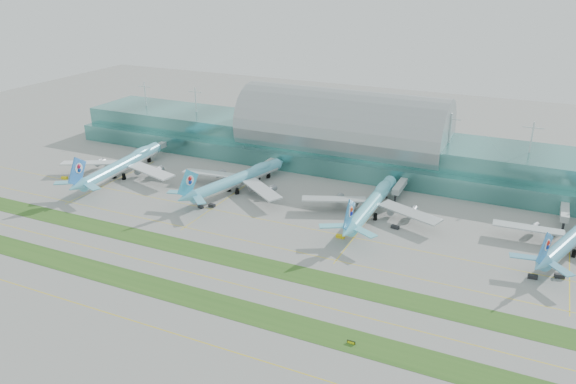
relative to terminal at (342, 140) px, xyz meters
The scene contains 21 objects.
ground 129.58m from the terminal, 90.00° to the right, with size 700.00×700.00×0.00m, color gray.
terminal is the anchor object (origin of this frame).
grass_strip_near 157.43m from the terminal, 90.00° to the right, with size 420.00×12.00×0.08m, color #2D591E.
grass_strip_far 127.58m from the terminal, 90.00° to the right, with size 420.00×12.00×0.08m, color #2D591E.
taxiline_a 177.36m from the terminal, 90.00° to the right, with size 420.00×0.35×0.01m, color yellow.
taxiline_b 143.50m from the terminal, 90.00° to the right, with size 420.00×0.35×0.01m, color yellow.
taxiline_c 111.70m from the terminal, 90.01° to the right, with size 420.00×0.35×0.01m, color yellow.
taxiline_d 89.92m from the terminal, 90.01° to the right, with size 420.00×0.35×0.01m, color yellow.
airliner_a 123.63m from the terminal, 145.27° to the right, with size 71.20×81.11×22.31m.
airliner_b 70.99m from the terminal, 118.30° to the right, with size 64.88×74.91×20.91m.
airliner_c 74.15m from the terminal, 58.92° to the right, with size 66.88×75.76×20.88m.
airliner_d 137.50m from the terminal, 27.32° to the right, with size 59.52×69.25×19.71m.
gse_a 155.55m from the terminal, 145.48° to the right, with size 3.30×1.56×1.32m, color yellow.
gse_b 140.11m from the terminal, 141.29° to the right, with size 3.44×1.55×1.56m, color black.
gse_c 98.73m from the terminal, 113.36° to the right, with size 3.01×1.55×1.52m, color black.
gse_d 94.00m from the terminal, 111.83° to the right, with size 3.06×1.98×1.42m, color black.
gse_e 98.09m from the terminal, 70.25° to the right, with size 3.62×1.78×1.34m, color yellow.
gse_f 90.17m from the terminal, 54.55° to the right, with size 3.56×1.85×1.40m, color black.
gse_g 144.04m from the terminal, 40.39° to the right, with size 3.45×1.64×1.59m, color black.
gse_h 148.13m from the terminal, 36.68° to the right, with size 3.49×1.80×1.67m, color black.
taxiway_sign_east 169.91m from the terminal, 69.05° to the right, with size 2.66×0.39×1.12m.
Camera 1 is at (102.72, -166.71, 108.76)m, focal length 35.00 mm.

